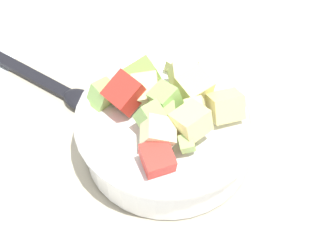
{
  "coord_description": "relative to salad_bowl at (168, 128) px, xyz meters",
  "views": [
    {
      "loc": [
        0.07,
        -0.38,
        0.53
      ],
      "look_at": [
        0.02,
        -0.0,
        0.06
      ],
      "focal_mm": 52.82,
      "sensor_mm": 36.0,
      "label": 1
    }
  ],
  "objects": [
    {
      "name": "placemat",
      "position": [
        -0.02,
        0.0,
        -0.05
      ],
      "size": [
        0.48,
        0.36,
        0.01
      ],
      "primitive_type": "cube",
      "color": "#BCB299",
      "rests_on": "ground_plane"
    },
    {
      "name": "ground_plane",
      "position": [
        -0.02,
        0.0,
        -0.05
      ],
      "size": [
        2.4,
        2.4,
        0.0
      ],
      "primitive_type": "plane",
      "color": "silver"
    },
    {
      "name": "salad_bowl",
      "position": [
        0.0,
        0.0,
        0.0
      ],
      "size": [
        0.23,
        0.23,
        0.11
      ],
      "color": "white",
      "rests_on": "placemat"
    },
    {
      "name": "serving_spoon",
      "position": [
        -0.18,
        0.09,
        -0.04
      ],
      "size": [
        0.23,
        0.13,
        0.01
      ],
      "color": "black",
      "rests_on": "placemat"
    }
  ]
}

